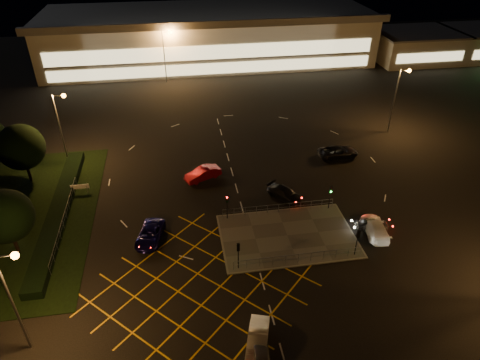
{
  "coord_description": "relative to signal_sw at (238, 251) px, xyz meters",
  "views": [
    {
      "loc": [
        -8.73,
        -36.16,
        30.21
      ],
      "look_at": [
        -1.75,
        6.8,
        2.0
      ],
      "focal_mm": 32.0,
      "sensor_mm": 36.0,
      "label": 1
    }
  ],
  "objects": [
    {
      "name": "ground",
      "position": [
        4.0,
        5.99,
        -2.37
      ],
      "size": [
        180.0,
        180.0,
        0.0
      ],
      "primitive_type": "plane",
      "color": "black",
      "rests_on": "ground"
    },
    {
      "name": "pedestrian_island",
      "position": [
        6.0,
        3.99,
        -2.31
      ],
      "size": [
        14.0,
        9.0,
        0.12
      ],
      "primitive_type": "cube",
      "color": "#4C4944",
      "rests_on": "ground"
    },
    {
      "name": "grass_verge",
      "position": [
        -24.0,
        11.99,
        -2.33
      ],
      "size": [
        18.0,
        30.0,
        0.08
      ],
      "primitive_type": "cube",
      "color": "black",
      "rests_on": "ground"
    },
    {
      "name": "hedge",
      "position": [
        -19.0,
        11.99,
        -1.87
      ],
      "size": [
        2.0,
        26.0,
        1.0
      ],
      "primitive_type": "cube",
      "color": "black",
      "rests_on": "ground"
    },
    {
      "name": "supermarket",
      "position": [
        4.0,
        67.95,
        2.95
      ],
      "size": [
        72.0,
        26.5,
        10.5
      ],
      "color": "beige",
      "rests_on": "ground"
    },
    {
      "name": "retail_unit_a",
      "position": [
        50.0,
        59.97,
        0.85
      ],
      "size": [
        18.8,
        14.8,
        6.35
      ],
      "color": "beige",
      "rests_on": "ground"
    },
    {
      "name": "retail_unit_b",
      "position": [
        66.0,
        59.95,
        0.85
      ],
      "size": [
        14.8,
        14.8,
        6.35
      ],
      "color": "beige",
      "rests_on": "ground"
    },
    {
      "name": "streetlight_sw",
      "position": [
        -17.56,
        -6.01,
        4.2
      ],
      "size": [
        1.78,
        0.56,
        10.03
      ],
      "color": "slate",
      "rests_on": "ground"
    },
    {
      "name": "streetlight_nw",
      "position": [
        -19.56,
        23.99,
        4.2
      ],
      "size": [
        1.78,
        0.56,
        10.03
      ],
      "color": "slate",
      "rests_on": "ground"
    },
    {
      "name": "streetlight_ne",
      "position": [
        28.44,
        25.99,
        4.2
      ],
      "size": [
        1.78,
        0.56,
        10.03
      ],
      "color": "slate",
      "rests_on": "ground"
    },
    {
      "name": "streetlight_far_left",
      "position": [
        -5.56,
        53.99,
        4.2
      ],
      "size": [
        1.78,
        0.56,
        10.03
      ],
      "color": "slate",
      "rests_on": "ground"
    },
    {
      "name": "streetlight_far_right",
      "position": [
        34.44,
        55.99,
        4.2
      ],
      "size": [
        1.78,
        0.56,
        10.03
      ],
      "color": "slate",
      "rests_on": "ground"
    },
    {
      "name": "signal_sw",
      "position": [
        0.0,
        0.0,
        0.0
      ],
      "size": [
        0.28,
        0.3,
        3.15
      ],
      "rotation": [
        0.0,
        0.0,
        3.14
      ],
      "color": "black",
      "rests_on": "pedestrian_island"
    },
    {
      "name": "signal_se",
      "position": [
        12.0,
        0.0,
        0.0
      ],
      "size": [
        0.28,
        0.3,
        3.15
      ],
      "rotation": [
        0.0,
        0.0,
        3.14
      ],
      "color": "black",
      "rests_on": "pedestrian_island"
    },
    {
      "name": "signal_nw",
      "position": [
        0.0,
        7.99,
        0.0
      ],
      "size": [
        0.28,
        0.3,
        3.15
      ],
      "color": "black",
      "rests_on": "pedestrian_island"
    },
    {
      "name": "signal_ne",
      "position": [
        12.0,
        7.99,
        0.0
      ],
      "size": [
        0.28,
        0.3,
        3.15
      ],
      "color": "black",
      "rests_on": "pedestrian_island"
    },
    {
      "name": "tree_c",
      "position": [
        -24.0,
        19.99,
        2.59
      ],
      "size": [
        5.76,
        5.76,
        7.84
      ],
      "color": "black",
      "rests_on": "ground"
    },
    {
      "name": "tree_e",
      "position": [
        -22.0,
        5.99,
        2.28
      ],
      "size": [
        5.4,
        5.4,
        7.35
      ],
      "color": "black",
      "rests_on": "ground"
    },
    {
      "name": "car_near_silver",
      "position": [
        0.12,
        -10.4,
        -1.74
      ],
      "size": [
        1.82,
        3.81,
        1.25
      ],
      "primitive_type": "imported",
      "rotation": [
        0.0,
        0.0,
        6.19
      ],
      "color": "#B9BBC1",
      "rests_on": "ground"
    },
    {
      "name": "car_queue_white",
      "position": [
        0.18,
        -8.82,
        -1.63
      ],
      "size": [
        2.84,
        4.74,
        1.48
      ],
      "primitive_type": "imported",
      "rotation": [
        0.0,
        0.0,
        5.98
      ],
      "color": "silver",
      "rests_on": "ground"
    },
    {
      "name": "car_left_blue",
      "position": [
        -8.57,
        5.83,
        -1.65
      ],
      "size": [
        3.5,
        5.56,
        1.43
      ],
      "primitive_type": "imported",
      "rotation": [
        0.0,
        0.0,
        6.05
      ],
      "color": "#0F0B46",
      "rests_on": "ground"
    },
    {
      "name": "car_far_dkgrey",
      "position": [
        7.46,
        10.99,
        -1.69
      ],
      "size": [
        4.41,
        4.87,
        1.36
      ],
      "primitive_type": "imported",
      "rotation": [
        0.0,
        0.0,
        0.67
      ],
      "color": "black",
      "rests_on": "ground"
    },
    {
      "name": "car_right_silver",
      "position": [
        15.5,
        3.81,
        -1.76
      ],
      "size": [
        3.74,
        1.88,
        1.22
      ],
      "primitive_type": "imported",
      "rotation": [
        0.0,
        0.0,
        1.44
      ],
      "color": "#9EA0A4",
      "rests_on": "ground"
    },
    {
      "name": "car_circ_red",
      "position": [
        -1.98,
        16.92,
        -1.57
      ],
      "size": [
        5.08,
        3.5,
        1.59
      ],
      "primitive_type": "imported",
      "rotation": [
        0.0,
        0.0,
        5.13
      ],
      "color": "maroon",
      "rests_on": "ground"
    },
    {
      "name": "car_east_grey",
      "position": [
        17.38,
        19.62,
        -1.59
      ],
      "size": [
        5.74,
        2.86,
        1.56
      ],
      "primitive_type": "imported",
      "rotation": [
        0.0,
        0.0,
        1.62
      ],
      "color": "black",
      "rests_on": "ground"
    },
    {
      "name": "car_approach_white",
      "position": [
        15.5,
        3.02,
        -1.61
      ],
      "size": [
        2.76,
        5.43,
        1.51
      ],
      "primitive_type": "imported",
      "rotation": [
        0.0,
        0.0,
        3.01
      ],
      "color": "silver",
      "rests_on": "ground"
    }
  ]
}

